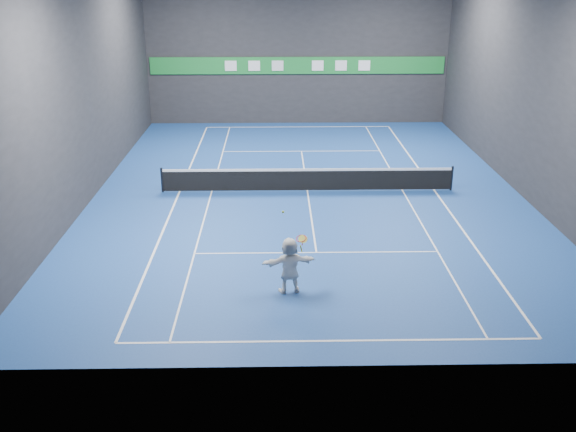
{
  "coord_description": "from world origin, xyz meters",
  "views": [
    {
      "loc": [
        -1.35,
        -26.08,
        8.97
      ],
      "look_at": [
        -0.97,
        -6.83,
        1.5
      ],
      "focal_mm": 40.0,
      "sensor_mm": 36.0,
      "label": 1
    }
  ],
  "objects_px": {
    "tennis_ball": "(283,212)",
    "player": "(290,265)",
    "tennis_racket": "(301,240)",
    "tennis_net": "(307,179)"
  },
  "relations": [
    {
      "from": "player",
      "to": "tennis_ball",
      "type": "height_order",
      "value": "tennis_ball"
    },
    {
      "from": "tennis_racket",
      "to": "tennis_ball",
      "type": "bearing_deg",
      "value": -175.26
    },
    {
      "from": "tennis_ball",
      "to": "tennis_net",
      "type": "relative_size",
      "value": 0.01
    },
    {
      "from": "tennis_ball",
      "to": "tennis_net",
      "type": "distance_m",
      "value": 9.44
    },
    {
      "from": "tennis_ball",
      "to": "player",
      "type": "bearing_deg",
      "value": -1.2
    },
    {
      "from": "player",
      "to": "tennis_racket",
      "type": "distance_m",
      "value": 0.86
    },
    {
      "from": "tennis_ball",
      "to": "tennis_racket",
      "type": "bearing_deg",
      "value": 4.74
    },
    {
      "from": "tennis_net",
      "to": "tennis_racket",
      "type": "bearing_deg",
      "value": -93.92
    },
    {
      "from": "tennis_ball",
      "to": "tennis_racket",
      "type": "distance_m",
      "value": 1.03
    },
    {
      "from": "player",
      "to": "tennis_ball",
      "type": "relative_size",
      "value": 24.19
    }
  ]
}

